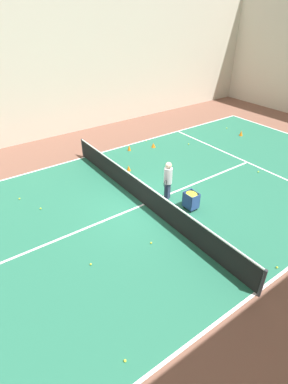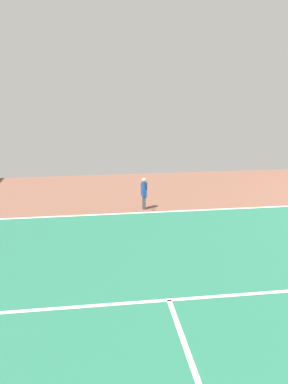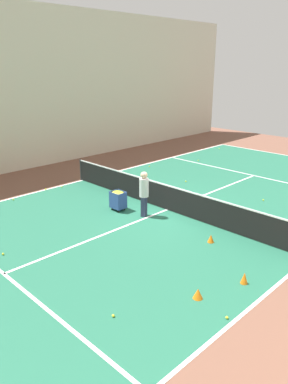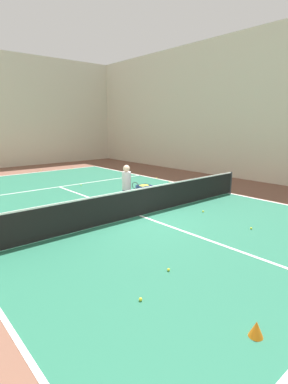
{
  "view_description": "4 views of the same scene",
  "coord_description": "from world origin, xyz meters",
  "views": [
    {
      "loc": [
        8.5,
        -6.1,
        7.25
      ],
      "look_at": [
        0.0,
        0.0,
        0.63
      ],
      "focal_mm": 28.0,
      "sensor_mm": 36.0,
      "label": 1
    },
    {
      "loc": [
        1.46,
        0.01,
        4.44
      ],
      "look_at": [
        -0.27,
        -12.88,
        0.64
      ],
      "focal_mm": 35.0,
      "sensor_mm": 36.0,
      "label": 2
    },
    {
      "loc": [
        -9.22,
        10.52,
        5.55
      ],
      "look_at": [
        0.21,
        1.09,
        0.97
      ],
      "focal_mm": 35.0,
      "sensor_mm": 36.0,
      "label": 3
    },
    {
      "loc": [
        -6.79,
        -8.15,
        3.35
      ],
      "look_at": [
        1.37,
        1.39,
        0.46
      ],
      "focal_mm": 28.0,
      "sensor_mm": 36.0,
      "label": 4
    }
  ],
  "objects": [
    {
      "name": "tennis_net",
      "position": [
        0.0,
        0.0,
        0.54
      ],
      "size": [
        11.63,
        0.1,
        1.05
      ],
      "color": "#2D2D33",
      "rests_on": "ground"
    },
    {
      "name": "tennis_ball_5",
      "position": [
        3.97,
        -7.3,
        0.04
      ],
      "size": [
        0.07,
        0.07,
        0.07
      ],
      "primitive_type": "sphere",
      "color": "yellow",
      "rests_on": "ground"
    },
    {
      "name": "tennis_ball_12",
      "position": [
        1.06,
        6.36,
        0.04
      ],
      "size": [
        0.07,
        0.07,
        0.07
      ],
      "primitive_type": "sphere",
      "color": "yellow",
      "rests_on": "ground"
    },
    {
      "name": "line_centre_service",
      "position": [
        0.0,
        0.0,
        0.01
      ],
      "size": [
        0.1,
        13.69,
        0.0
      ],
      "primitive_type": "cube",
      "color": "white",
      "rests_on": "ground"
    },
    {
      "name": "line_sideline_right",
      "position": [
        5.66,
        0.0,
        0.01
      ],
      "size": [
        0.1,
        24.88,
        0.0
      ],
      "primitive_type": "cube",
      "color": "white",
      "rests_on": "ground"
    },
    {
      "name": "tennis_ball_3",
      "position": [
        5.09,
        -4.21,
        0.04
      ],
      "size": [
        0.07,
        0.07,
        0.07
      ],
      "primitive_type": "sphere",
      "color": "yellow",
      "rests_on": "ground"
    },
    {
      "name": "court_playing_area",
      "position": [
        0.0,
        0.0,
        0.0
      ],
      "size": [
        11.33,
        24.88,
        0.0
      ],
      "color": "#23664C",
      "rests_on": "ground"
    },
    {
      "name": "tennis_ball_16",
      "position": [
        5.4,
        3.84,
        0.04
      ],
      "size": [
        0.07,
        0.07,
        0.07
      ],
      "primitive_type": "sphere",
      "color": "yellow",
      "rests_on": "ground"
    },
    {
      "name": "training_cone_4",
      "position": [
        -4.99,
        2.52,
        0.16
      ],
      "size": [
        0.2,
        0.2,
        0.32
      ],
      "primitive_type": "cone",
      "color": "orange",
      "rests_on": "ground"
    },
    {
      "name": "hall_enclosure_right",
      "position": [
        9.69,
        0.0,
        4.28
      ],
      "size": [
        0.15,
        33.09,
        8.56
      ],
      "color": "beige",
      "rests_on": "ground"
    },
    {
      "name": "tennis_ball_4",
      "position": [
        2.14,
        -1.22,
        0.04
      ],
      "size": [
        0.07,
        0.07,
        0.07
      ],
      "primitive_type": "sphere",
      "color": "yellow",
      "rests_on": "ground"
    },
    {
      "name": "tennis_ball_15",
      "position": [
        1.81,
        -3.44,
        0.04
      ],
      "size": [
        0.07,
        0.07,
        0.07
      ],
      "primitive_type": "sphere",
      "color": "yellow",
      "rests_on": "ground"
    },
    {
      "name": "tennis_ball_2",
      "position": [
        -5.49,
        4.1,
        0.04
      ],
      "size": [
        0.07,
        0.07,
        0.07
      ],
      "primitive_type": "sphere",
      "color": "yellow",
      "rests_on": "ground"
    },
    {
      "name": "tennis_ball_14",
      "position": [
        4.97,
        -10.98,
        0.04
      ],
      "size": [
        0.07,
        0.07,
        0.07
      ],
      "primitive_type": "sphere",
      "color": "yellow",
      "rests_on": "ground"
    },
    {
      "name": "ball_cart",
      "position": [
        1.37,
        1.39,
        0.55
      ],
      "size": [
        0.56,
        0.47,
        0.79
      ],
      "color": "#2D478C",
      "rests_on": "ground"
    },
    {
      "name": "ground_plane",
      "position": [
        0.0,
        0.0,
        0.0
      ],
      "size": [
        36.79,
        36.79,
        0.0
      ],
      "primitive_type": "plane",
      "color": "brown"
    },
    {
      "name": "coach_at_net",
      "position": [
        0.21,
        1.09,
        1.01
      ],
      "size": [
        0.5,
        0.67,
        1.76
      ],
      "rotation": [
        0.0,
        0.0,
        -1.14
      ],
      "color": "#2D3351",
      "rests_on": "ground"
    },
    {
      "name": "line_service_far",
      "position": [
        0.0,
        6.84,
        0.01
      ],
      "size": [
        11.33,
        0.1,
        0.0
      ],
      "primitive_type": "cube",
      "color": "white",
      "rests_on": "ground"
    },
    {
      "name": "tennis_ball_11",
      "position": [
        -2.23,
        -3.69,
        0.04
      ],
      "size": [
        0.07,
        0.07,
        0.07
      ],
      "primitive_type": "sphere",
      "color": "yellow",
      "rests_on": "ground"
    },
    {
      "name": "tennis_ball_9",
      "position": [
        5.44,
        1.38,
        0.04
      ],
      "size": [
        0.07,
        0.07,
        0.07
      ],
      "primitive_type": "sphere",
      "color": "yellow",
      "rests_on": "ground"
    },
    {
      "name": "training_cone_1",
      "position": [
        -2.94,
        1.14,
        0.14
      ],
      "size": [
        0.22,
        0.22,
        0.27
      ],
      "primitive_type": "cone",
      "color": "orange",
      "rests_on": "ground"
    },
    {
      "name": "line_service_near",
      "position": [
        0.0,
        -6.84,
        0.01
      ],
      "size": [
        11.33,
        0.1,
        0.0
      ],
      "primitive_type": "cube",
      "color": "white",
      "rests_on": "ground"
    },
    {
      "name": "training_cone_0",
      "position": [
        -4.53,
        3.93,
        0.14
      ],
      "size": [
        0.25,
        0.25,
        0.27
      ],
      "primitive_type": "cone",
      "color": "orange",
      "rests_on": "ground"
    },
    {
      "name": "tennis_ball_10",
      "position": [
        5.66,
        2.11,
        0.04
      ],
      "size": [
        0.07,
        0.07,
        0.07
      ],
      "primitive_type": "sphere",
      "color": "yellow",
      "rests_on": "ground"
    },
    {
      "name": "tennis_ball_8",
      "position": [
        -3.59,
        5.9,
        0.04
      ],
      "size": [
        0.07,
        0.07,
        0.07
      ],
      "primitive_type": "sphere",
      "color": "yellow",
      "rests_on": "ground"
    }
  ]
}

